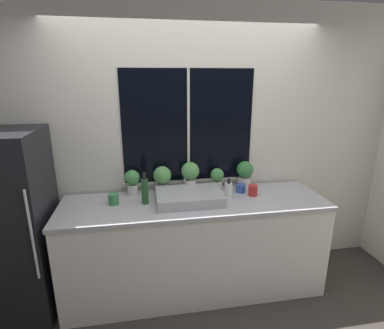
{
  "coord_description": "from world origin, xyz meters",
  "views": [
    {
      "loc": [
        -0.45,
        -2.15,
        2.03
      ],
      "look_at": [
        -0.03,
        0.33,
        1.28
      ],
      "focal_mm": 28.0,
      "sensor_mm": 36.0,
      "label": 1
    }
  ],
  "objects_px": {
    "mug_green": "(114,199)",
    "mug_blue": "(241,188)",
    "potted_plant_far_left": "(132,181)",
    "potted_plant_center": "(190,174)",
    "soap_bottle": "(228,191)",
    "sink": "(189,196)",
    "bottle_tall": "(145,191)",
    "potted_plant_left": "(162,177)",
    "potted_plant_right": "(217,178)",
    "mug_red": "(253,190)",
    "potted_plant_far_right": "(245,173)",
    "refrigerator": "(10,227)"
  },
  "relations": [
    {
      "from": "soap_bottle",
      "to": "mug_green",
      "type": "height_order",
      "value": "soap_bottle"
    },
    {
      "from": "potted_plant_far_right",
      "to": "mug_blue",
      "type": "height_order",
      "value": "potted_plant_far_right"
    },
    {
      "from": "potted_plant_far_left",
      "to": "soap_bottle",
      "type": "xyz_separation_m",
      "value": [
        0.87,
        -0.27,
        -0.06
      ]
    },
    {
      "from": "potted_plant_far_right",
      "to": "bottle_tall",
      "type": "height_order",
      "value": "bottle_tall"
    },
    {
      "from": "bottle_tall",
      "to": "mug_green",
      "type": "distance_m",
      "value": 0.29
    },
    {
      "from": "potted_plant_far_left",
      "to": "mug_red",
      "type": "bearing_deg",
      "value": -11.24
    },
    {
      "from": "refrigerator",
      "to": "potted_plant_center",
      "type": "distance_m",
      "value": 1.63
    },
    {
      "from": "sink",
      "to": "potted_plant_far_left",
      "type": "bearing_deg",
      "value": 153.45
    },
    {
      "from": "bottle_tall",
      "to": "potted_plant_left",
      "type": "bearing_deg",
      "value": 54.16
    },
    {
      "from": "potted_plant_left",
      "to": "potted_plant_right",
      "type": "bearing_deg",
      "value": 0.0
    },
    {
      "from": "potted_plant_far_left",
      "to": "potted_plant_center",
      "type": "bearing_deg",
      "value": 0.0
    },
    {
      "from": "potted_plant_center",
      "to": "mug_blue",
      "type": "distance_m",
      "value": 0.51
    },
    {
      "from": "soap_bottle",
      "to": "potted_plant_center",
      "type": "bearing_deg",
      "value": 139.51
    },
    {
      "from": "potted_plant_left",
      "to": "potted_plant_right",
      "type": "xyz_separation_m",
      "value": [
        0.55,
        0.0,
        -0.04
      ]
    },
    {
      "from": "soap_bottle",
      "to": "refrigerator",
      "type": "bearing_deg",
      "value": 179.88
    },
    {
      "from": "refrigerator",
      "to": "mug_red",
      "type": "xyz_separation_m",
      "value": [
        2.14,
        0.04,
        0.17
      ]
    },
    {
      "from": "sink",
      "to": "potted_plant_far_right",
      "type": "relative_size",
      "value": 2.15
    },
    {
      "from": "sink",
      "to": "bottle_tall",
      "type": "distance_m",
      "value": 0.4
    },
    {
      "from": "potted_plant_left",
      "to": "mug_blue",
      "type": "bearing_deg",
      "value": -9.19
    },
    {
      "from": "refrigerator",
      "to": "potted_plant_right",
      "type": "distance_m",
      "value": 1.88
    },
    {
      "from": "potted_plant_center",
      "to": "soap_bottle",
      "type": "distance_m",
      "value": 0.42
    },
    {
      "from": "refrigerator",
      "to": "soap_bottle",
      "type": "height_order",
      "value": "refrigerator"
    },
    {
      "from": "sink",
      "to": "potted_plant_center",
      "type": "distance_m",
      "value": 0.29
    },
    {
      "from": "potted_plant_right",
      "to": "bottle_tall",
      "type": "bearing_deg",
      "value": -161.51
    },
    {
      "from": "potted_plant_center",
      "to": "sink",
      "type": "bearing_deg",
      "value": -102.63
    },
    {
      "from": "potted_plant_left",
      "to": "mug_green",
      "type": "bearing_deg",
      "value": -155.5
    },
    {
      "from": "potted_plant_far_right",
      "to": "soap_bottle",
      "type": "height_order",
      "value": "potted_plant_far_right"
    },
    {
      "from": "mug_green",
      "to": "mug_blue",
      "type": "bearing_deg",
      "value": 3.97
    },
    {
      "from": "potted_plant_left",
      "to": "mug_green",
      "type": "distance_m",
      "value": 0.51
    },
    {
      "from": "mug_green",
      "to": "mug_blue",
      "type": "height_order",
      "value": "mug_green"
    },
    {
      "from": "mug_red",
      "to": "mug_blue",
      "type": "xyz_separation_m",
      "value": [
        -0.09,
        0.1,
        -0.01
      ]
    },
    {
      "from": "refrigerator",
      "to": "mug_red",
      "type": "height_order",
      "value": "refrigerator"
    },
    {
      "from": "potted_plant_center",
      "to": "potted_plant_far_right",
      "type": "height_order",
      "value": "potted_plant_center"
    },
    {
      "from": "potted_plant_far_left",
      "to": "potted_plant_center",
      "type": "xyz_separation_m",
      "value": [
        0.56,
        0.0,
        0.03
      ]
    },
    {
      "from": "sink",
      "to": "bottle_tall",
      "type": "relative_size",
      "value": 2.02
    },
    {
      "from": "potted_plant_right",
      "to": "mug_blue",
      "type": "bearing_deg",
      "value": -30.43
    },
    {
      "from": "refrigerator",
      "to": "potted_plant_far_right",
      "type": "distance_m",
      "value": 2.17
    },
    {
      "from": "refrigerator",
      "to": "sink",
      "type": "distance_m",
      "value": 1.53
    },
    {
      "from": "soap_bottle",
      "to": "mug_blue",
      "type": "relative_size",
      "value": 2.14
    },
    {
      "from": "refrigerator",
      "to": "mug_green",
      "type": "distance_m",
      "value": 0.87
    },
    {
      "from": "potted_plant_far_left",
      "to": "soap_bottle",
      "type": "bearing_deg",
      "value": -16.94
    },
    {
      "from": "sink",
      "to": "potted_plant_center",
      "type": "bearing_deg",
      "value": 77.37
    },
    {
      "from": "soap_bottle",
      "to": "mug_blue",
      "type": "bearing_deg",
      "value": 40.89
    },
    {
      "from": "potted_plant_far_right",
      "to": "bottle_tall",
      "type": "bearing_deg",
      "value": -166.56
    },
    {
      "from": "potted_plant_far_left",
      "to": "potted_plant_center",
      "type": "relative_size",
      "value": 0.82
    },
    {
      "from": "potted_plant_far_left",
      "to": "mug_green",
      "type": "xyz_separation_m",
      "value": [
        -0.16,
        -0.21,
        -0.09
      ]
    },
    {
      "from": "soap_bottle",
      "to": "mug_red",
      "type": "height_order",
      "value": "soap_bottle"
    },
    {
      "from": "potted_plant_left",
      "to": "mug_red",
      "type": "distance_m",
      "value": 0.88
    },
    {
      "from": "potted_plant_left",
      "to": "potted_plant_far_right",
      "type": "height_order",
      "value": "potted_plant_far_right"
    },
    {
      "from": "refrigerator",
      "to": "soap_bottle",
      "type": "xyz_separation_m",
      "value": [
        1.89,
        -0.0,
        0.2
      ]
    }
  ]
}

